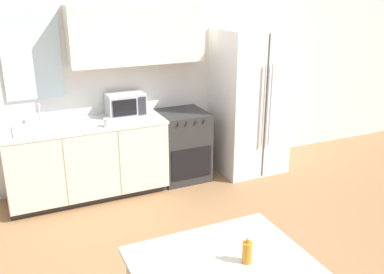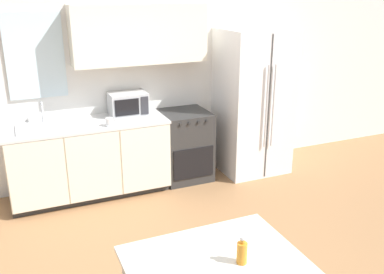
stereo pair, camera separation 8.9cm
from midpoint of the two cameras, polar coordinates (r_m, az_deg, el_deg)
ground_plane at (r=3.95m, az=-1.69°, el=-17.65°), size 12.00×12.00×0.00m
wall_back at (r=5.32m, az=-10.71°, el=8.77°), size 12.00×0.38×2.70m
kitchen_counter at (r=5.19m, az=-14.29°, el=-2.98°), size 1.84×0.67×0.91m
oven_range at (r=5.52m, az=-1.82°, el=-1.13°), size 0.61×0.62×0.89m
refrigerator at (r=5.72m, az=7.25°, el=4.72°), size 0.86×0.80×1.89m
kitchen_sink at (r=5.00m, az=-19.82°, el=1.24°), size 0.62×0.45×0.25m
microwave at (r=5.24m, az=-9.34°, el=4.34°), size 0.45×0.32×0.27m
coffee_mug at (r=4.85m, az=-11.64°, el=1.90°), size 0.12×0.08×0.09m
drink_bottle at (r=2.81m, az=6.45°, el=-14.92°), size 0.07×0.07×0.19m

